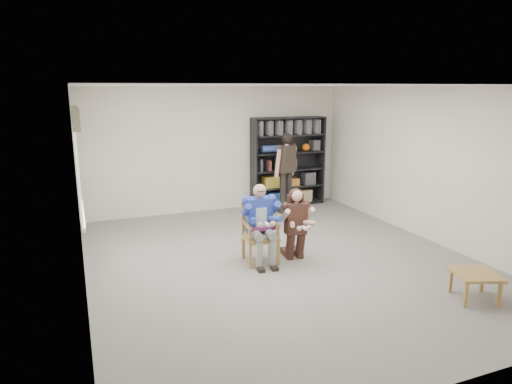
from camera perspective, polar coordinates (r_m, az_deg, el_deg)
name	(u,v)px	position (r m, az deg, el deg)	size (l,w,h in m)	color
room_shell	(282,177)	(7.16, 3.28, 1.86)	(6.00, 7.00, 2.80)	white
floor	(281,261)	(7.56, 3.14, -8.61)	(6.00, 7.00, 0.01)	slate
window_left	(79,165)	(7.45, -21.30, 3.22)	(0.16, 2.00, 1.75)	white
armchair	(260,232)	(7.35, 0.56, -5.08)	(0.58, 0.56, 1.00)	#9A6737
seated_man	(260,224)	(7.31, 0.56, -3.96)	(0.56, 0.78, 1.30)	#2E4D9C
kneeling_woman	(296,225)	(7.45, 5.05, -4.12)	(0.50, 0.80, 1.19)	#311E17
bookshelf	(288,162)	(10.86, 4.03, 3.78)	(1.80, 0.38, 2.10)	black
standing_man	(286,174)	(10.18, 3.81, 2.29)	(0.55, 0.31, 1.79)	black
side_table	(474,286)	(6.86, 25.64, -10.53)	(0.55, 0.55, 0.38)	#9A6737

